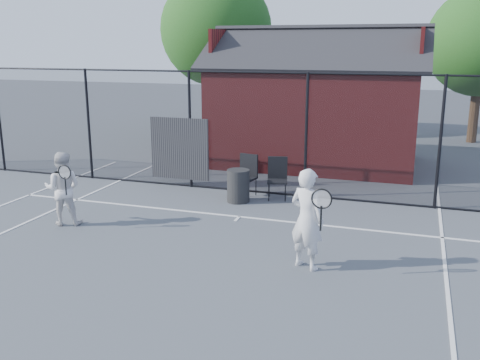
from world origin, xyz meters
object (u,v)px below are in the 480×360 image
(player_front, at_px, (307,219))
(chair_left, at_px, (245,176))
(player_back, at_px, (63,188))
(chair_right, at_px, (277,179))
(waste_bin, at_px, (238,186))
(clubhouse, at_px, (316,112))

(player_front, bearing_deg, chair_left, 121.04)
(player_front, xyz_separation_m, chair_left, (-2.29, 3.81, -0.35))
(chair_left, bearing_deg, player_back, -122.46)
(player_front, height_order, player_back, player_front)
(player_front, relative_size, chair_right, 1.73)
(player_back, distance_m, waste_bin, 3.95)
(chair_left, xyz_separation_m, chair_right, (0.81, 0.00, -0.01))
(clubhouse, bearing_deg, player_back, -116.58)
(clubhouse, relative_size, player_front, 3.84)
(player_back, distance_m, chair_left, 4.30)
(player_front, xyz_separation_m, waste_bin, (-2.30, 3.31, -0.46))
(clubhouse, height_order, player_front, clubhouse)
(player_back, height_order, waste_bin, player_back)
(chair_left, relative_size, chair_right, 1.02)
(clubhouse, xyz_separation_m, waste_bin, (-0.90, -4.90, -1.22))
(player_front, relative_size, chair_left, 1.70)
(player_back, height_order, chair_left, player_back)
(player_back, xyz_separation_m, waste_bin, (2.89, 2.67, -0.37))
(chair_left, height_order, chair_right, chair_left)
(clubhouse, bearing_deg, chair_left, -101.49)
(chair_right, height_order, waste_bin, chair_right)
(chair_left, distance_m, waste_bin, 0.51)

